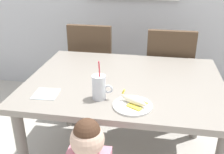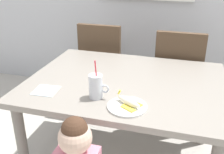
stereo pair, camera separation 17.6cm
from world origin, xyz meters
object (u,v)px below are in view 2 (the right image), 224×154
object	(u,v)px
milk_cup	(96,88)
peeled_banana	(129,102)
paper_napkin	(46,90)
dining_table	(126,92)
dining_chair_left	(103,63)
dining_chair_right	(178,73)
snack_plate	(127,107)

from	to	relation	value
milk_cup	peeled_banana	world-z (taller)	milk_cup
milk_cup	paper_napkin	world-z (taller)	milk_cup
milk_cup	peeled_banana	distance (m)	0.22
dining_table	milk_cup	size ratio (longest dim) A/B	5.40
dining_chair_left	dining_table	bearing A→B (deg)	118.73
dining_chair_right	paper_napkin	bearing A→B (deg)	51.88
paper_napkin	milk_cup	bearing A→B (deg)	0.71
dining_chair_right	paper_napkin	distance (m)	1.30
dining_table	snack_plate	distance (m)	0.39
peeled_banana	paper_napkin	distance (m)	0.56
milk_cup	snack_plate	bearing A→B (deg)	-16.68
snack_plate	paper_napkin	world-z (taller)	snack_plate
dining_table	snack_plate	xyz separation A→B (m)	(0.09, -0.36, 0.10)
dining_table	snack_plate	size ratio (longest dim) A/B	5.91
dining_chair_right	paper_napkin	xyz separation A→B (m)	(-0.79, -1.01, 0.20)
dining_chair_right	peeled_banana	xyz separation A→B (m)	(-0.23, -1.06, 0.23)
dining_chair_left	milk_cup	bearing A→B (deg)	105.91
snack_plate	paper_napkin	distance (m)	0.56
dining_chair_left	peeled_banana	size ratio (longest dim) A/B	5.69
dining_table	paper_napkin	distance (m)	0.56
dining_table	paper_napkin	xyz separation A→B (m)	(-0.46, -0.30, 0.09)
dining_chair_right	paper_napkin	size ratio (longest dim) A/B	6.40
snack_plate	peeled_banana	xyz separation A→B (m)	(0.01, 0.01, 0.03)
dining_table	peeled_banana	bearing A→B (deg)	-74.50
dining_chair_right	dining_table	bearing A→B (deg)	64.85
dining_table	dining_chair_left	world-z (taller)	dining_chair_left
dining_chair_right	snack_plate	size ratio (longest dim) A/B	4.17
dining_chair_right	milk_cup	distance (m)	1.14
dining_table	milk_cup	distance (m)	0.36
dining_chair_left	snack_plate	bearing A→B (deg)	114.40
snack_plate	peeled_banana	bearing A→B (deg)	60.34
peeled_banana	dining_chair_left	bearing A→B (deg)	114.88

